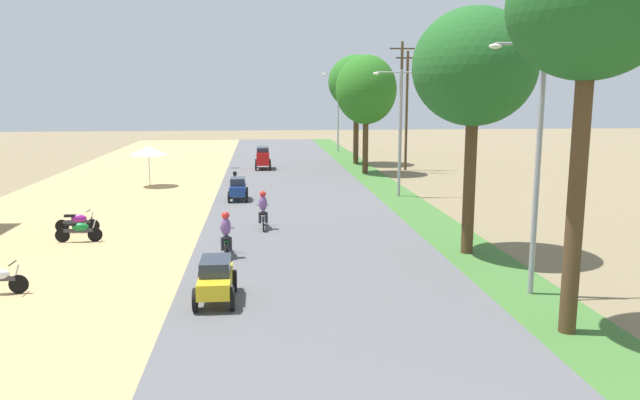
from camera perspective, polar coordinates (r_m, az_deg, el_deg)
The scene contains 18 objects.
parked_motorbike_second at distance 25.93m, azimuth -21.35°, elevation -2.57°, with size 1.80×0.54×0.94m.
parked_motorbike_third at distance 27.71m, azimuth -21.46°, elevation -1.81°, with size 1.80×0.54×0.94m.
vendor_umbrella at distance 39.74m, azimuth -15.56°, elevation 4.43°, with size 2.20×2.20×2.52m.
median_tree_nearest at distance 15.69m, azimuth 23.66°, elevation 15.75°, with size 3.70×3.70×9.38m.
median_tree_second at distance 22.59m, azimuth 14.06°, elevation 11.73°, with size 4.33×4.33×8.73m.
median_tree_third at distance 44.74m, azimuth 4.28°, elevation 10.09°, with size 4.35×4.35×8.44m.
median_tree_fourth at distance 50.79m, azimuth 3.39°, elevation 10.78°, with size 4.58×4.58×8.79m.
streetlamp_near at distance 18.40m, azimuth 19.55°, elevation 4.40°, with size 3.16×0.20×7.24m.
streetlamp_mid at distance 34.82m, azimuth 7.41°, elevation 7.04°, with size 3.16×0.20×7.03m.
streetlamp_far at distance 61.71m, azimuth 1.69°, elevation 8.69°, with size 3.16×0.20×7.78m.
utility_pole_near at distance 45.75m, azimuth 7.49°, elevation 8.65°, with size 1.80×0.20×9.45m.
utility_pole_far at distance 47.22m, azimuth 8.01°, elevation 8.32°, with size 1.80×0.20×8.87m.
car_sedan_yellow at distance 17.62m, azimuth -9.61°, elevation -7.09°, with size 1.10×2.26×1.19m.
car_hatchback_blue at distance 33.67m, azimuth -7.59°, elevation 1.10°, with size 1.04×2.00×1.23m.
car_van_red at distance 47.32m, azimuth -5.31°, elevation 4.01°, with size 1.19×2.41×1.67m.
motorbike_ahead_second at distance 22.12m, azimuth -8.66°, elevation -3.25°, with size 0.54×1.80×1.66m.
motorbike_ahead_third at distance 26.52m, azimuth -5.28°, elevation -0.99°, with size 0.54×1.80×1.66m.
motorbike_ahead_fourth at distance 40.16m, azimuth -7.87°, elevation 2.26°, with size 0.54×1.80×0.94m.
Camera 1 is at (-1.99, -7.19, 5.85)m, focal length 34.65 mm.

